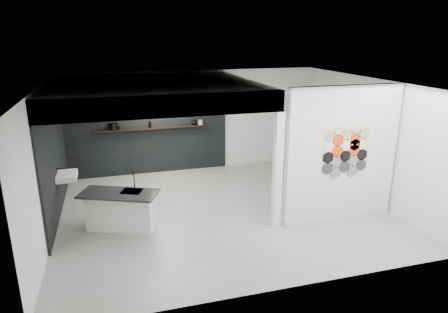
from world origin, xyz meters
TOP-DOWN VIEW (x-y plane):
  - floor at (0.00, 0.00)m, footprint 7.00×6.00m
  - partition_panel at (2.23, -1.00)m, footprint 2.45×0.15m
  - bay_clad_back at (-1.30, 2.97)m, footprint 4.40×0.04m
  - bay_clad_left at (-3.47, 1.00)m, footprint 0.04×4.00m
  - bulkhead at (-1.30, 1.00)m, footprint 4.40×4.00m
  - corner_column at (0.82, -1.00)m, footprint 0.16×0.16m
  - fascia_beam at (-1.30, -0.92)m, footprint 4.40×0.16m
  - wall_basin at (-3.24, 0.80)m, footprint 0.40×0.60m
  - display_shelf at (-1.20, 2.87)m, footprint 3.00×0.15m
  - kitchen_island at (-2.18, -0.26)m, footprint 1.64×1.21m
  - stockpot at (-2.20, 2.87)m, footprint 0.23×0.23m
  - kettle at (-0.03, 2.87)m, footprint 0.17×0.17m
  - glass_bowl at (0.15, 2.87)m, footprint 0.17×0.17m
  - glass_vase at (0.15, 2.87)m, footprint 0.12×0.12m
  - bottle_dark at (-1.24, 2.87)m, footprint 0.07×0.07m
  - utensil_cup at (-2.07, 2.87)m, footprint 0.07×0.07m
  - hex_tile_cluster at (2.26, -1.09)m, footprint 1.04×0.02m

SIDE VIEW (x-z plane):
  - floor at x=0.00m, z-range -0.01..0.00m
  - kitchen_island at x=-2.18m, z-range -0.20..1.01m
  - wall_basin at x=-3.24m, z-range 0.79..0.91m
  - bay_clad_back at x=-1.30m, z-range 0.00..2.35m
  - bay_clad_left at x=-3.47m, z-range 0.00..2.35m
  - corner_column at x=0.82m, z-range 0.00..2.35m
  - display_shelf at x=-1.20m, z-range 1.28..1.32m
  - utensil_cup at x=-2.07m, z-range 1.32..1.41m
  - glass_bowl at x=0.15m, z-range 1.32..1.42m
  - kettle at x=-0.03m, z-range 1.32..1.45m
  - glass_vase at x=0.15m, z-range 1.32..1.45m
  - partition_panel at x=2.23m, z-range 0.00..2.80m
  - bottle_dark at x=-1.24m, z-range 1.32..1.49m
  - stockpot at x=-2.20m, z-range 1.32..1.50m
  - hex_tile_cluster at x=2.26m, z-range 0.92..2.09m
  - bulkhead at x=-1.30m, z-range 2.35..2.75m
  - fascia_beam at x=-1.30m, z-range 2.35..2.75m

